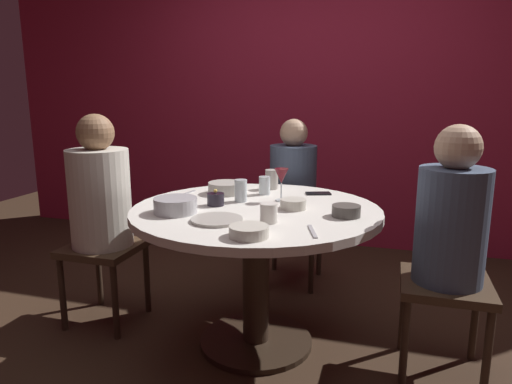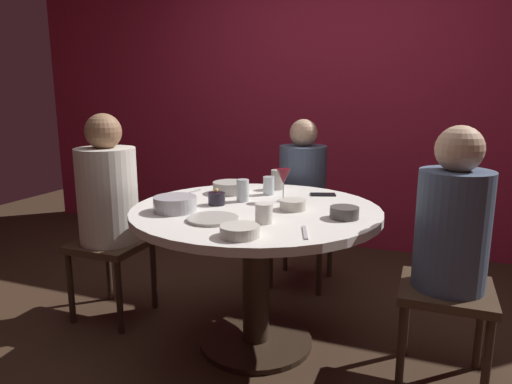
# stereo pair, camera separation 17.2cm
# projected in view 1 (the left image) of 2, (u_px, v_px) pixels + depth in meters

# --- Properties ---
(ground_plane) EXTENTS (8.00, 8.00, 0.00)m
(ground_plane) POSITION_uv_depth(u_px,v_px,m) (256.00, 343.00, 2.50)
(ground_plane) COLOR #382619
(back_wall) EXTENTS (6.00, 0.10, 2.60)m
(back_wall) POSITION_uv_depth(u_px,v_px,m) (318.00, 96.00, 3.97)
(back_wall) COLOR maroon
(back_wall) RESTS_ON ground
(dining_table) EXTENTS (1.26, 1.26, 0.76)m
(dining_table) POSITION_uv_depth(u_px,v_px,m) (256.00, 239.00, 2.37)
(dining_table) COLOR silver
(dining_table) RESTS_ON ground
(seated_diner_left) EXTENTS (0.40, 0.40, 1.21)m
(seated_diner_left) POSITION_uv_depth(u_px,v_px,m) (100.00, 198.00, 2.60)
(seated_diner_left) COLOR #3F2D1E
(seated_diner_left) RESTS_ON ground
(seated_diner_back) EXTENTS (0.40, 0.40, 1.15)m
(seated_diner_back) POSITION_uv_depth(u_px,v_px,m) (293.00, 183.00, 3.18)
(seated_diner_back) COLOR #3F2D1E
(seated_diner_back) RESTS_ON ground
(seated_diner_right) EXTENTS (0.40, 0.40, 1.19)m
(seated_diner_right) POSITION_uv_depth(u_px,v_px,m) (451.00, 226.00, 2.09)
(seated_diner_right) COLOR #3F2D1E
(seated_diner_right) RESTS_ON ground
(candle_holder) EXTENTS (0.09, 0.09, 0.09)m
(candle_holder) POSITION_uv_depth(u_px,v_px,m) (216.00, 199.00, 2.37)
(candle_holder) COLOR black
(candle_holder) RESTS_ON dining_table
(wine_glass) EXTENTS (0.08, 0.08, 0.18)m
(wine_glass) POSITION_uv_depth(u_px,v_px,m) (281.00, 177.00, 2.45)
(wine_glass) COLOR silver
(wine_glass) RESTS_ON dining_table
(dinner_plate) EXTENTS (0.24, 0.24, 0.01)m
(dinner_plate) POSITION_uv_depth(u_px,v_px,m) (217.00, 220.00, 2.09)
(dinner_plate) COLOR #B2ADA3
(dinner_plate) RESTS_ON dining_table
(cell_phone) EXTENTS (0.16, 0.11, 0.01)m
(cell_phone) POSITION_uv_depth(u_px,v_px,m) (318.00, 193.00, 2.65)
(cell_phone) COLOR black
(cell_phone) RESTS_ON dining_table
(bowl_serving_large) EXTENTS (0.21, 0.21, 0.07)m
(bowl_serving_large) POSITION_uv_depth(u_px,v_px,m) (176.00, 205.00, 2.23)
(bowl_serving_large) COLOR #B7B7BC
(bowl_serving_large) RESTS_ON dining_table
(bowl_salad_center) EXTENTS (0.20, 0.20, 0.07)m
(bowl_salad_center) POSITION_uv_depth(u_px,v_px,m) (226.00, 188.00, 2.66)
(bowl_salad_center) COLOR #B2ADA3
(bowl_salad_center) RESTS_ON dining_table
(bowl_small_white) EXTENTS (0.16, 0.16, 0.05)m
(bowl_small_white) POSITION_uv_depth(u_px,v_px,m) (249.00, 231.00, 1.85)
(bowl_small_white) COLOR beige
(bowl_small_white) RESTS_ON dining_table
(bowl_sauce_side) EXTENTS (0.13, 0.13, 0.05)m
(bowl_sauce_side) POSITION_uv_depth(u_px,v_px,m) (293.00, 204.00, 2.30)
(bowl_sauce_side) COLOR beige
(bowl_sauce_side) RESTS_ON dining_table
(bowl_rice_portion) EXTENTS (0.13, 0.13, 0.05)m
(bowl_rice_portion) POSITION_uv_depth(u_px,v_px,m) (346.00, 211.00, 2.16)
(bowl_rice_portion) COLOR #4C4742
(bowl_rice_portion) RESTS_ON dining_table
(cup_near_candle) EXTENTS (0.06, 0.06, 0.10)m
(cup_near_candle) POSITION_uv_depth(u_px,v_px,m) (265.00, 185.00, 2.63)
(cup_near_candle) COLOR silver
(cup_near_candle) RESTS_ON dining_table
(cup_by_left_diner) EXTENTS (0.08, 0.08, 0.09)m
(cup_by_left_diner) POSITION_uv_depth(u_px,v_px,m) (269.00, 213.00, 2.06)
(cup_by_left_diner) COLOR silver
(cup_by_left_diner) RESTS_ON dining_table
(cup_by_right_diner) EXTENTS (0.07, 0.07, 0.12)m
(cup_by_right_diner) POSITION_uv_depth(u_px,v_px,m) (241.00, 191.00, 2.45)
(cup_by_right_diner) COLOR silver
(cup_by_right_diner) RESTS_ON dining_table
(cup_center_front) EXTENTS (0.08, 0.08, 0.12)m
(cup_center_front) POSITION_uv_depth(u_px,v_px,m) (272.00, 179.00, 2.78)
(cup_center_front) COLOR #B2ADA3
(cup_center_front) RESTS_ON dining_table
(fork_near_plate) EXTENTS (0.04, 0.18, 0.01)m
(fork_near_plate) POSITION_uv_depth(u_px,v_px,m) (186.00, 193.00, 2.65)
(fork_near_plate) COLOR #B7B7BC
(fork_near_plate) RESTS_ON dining_table
(knife_near_plate) EXTENTS (0.07, 0.18, 0.01)m
(knife_near_plate) POSITION_uv_depth(u_px,v_px,m) (313.00, 231.00, 1.92)
(knife_near_plate) COLOR #B7B7BC
(knife_near_plate) RESTS_ON dining_table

